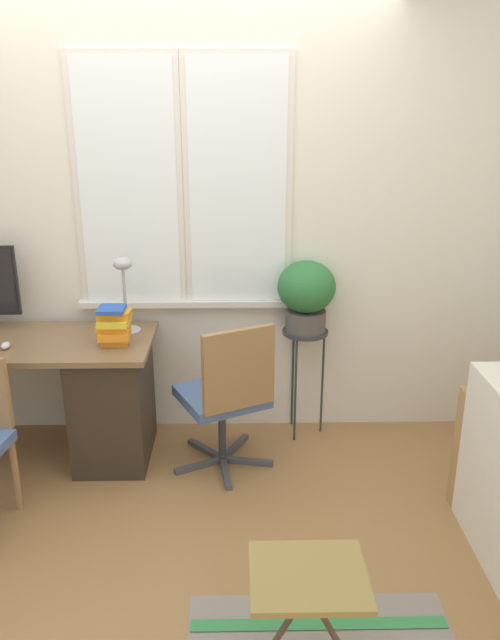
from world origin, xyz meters
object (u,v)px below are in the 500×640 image
office_chair_swivel (227,395)px  mouse (5,346)px  desk_lamp (124,284)px  folding_stool (308,582)px  potted_plant (306,292)px  plant_stand (305,343)px  book_stack (114,325)px

office_chair_swivel → mouse: bearing=-27.7°
desk_lamp → folding_stool: desk_lamp is taller
desk_lamp → potted_plant: desk_lamp is taller
mouse → office_chair_swivel: (1.18, -0.04, -0.28)m
folding_stool → desk_lamp: bearing=118.7°
plant_stand → folding_stool: bearing=-95.2°
book_stack → potted_plant: (1.07, 0.31, 0.09)m
book_stack → potted_plant: bearing=16.1°
desk_lamp → folding_stool: size_ratio=1.03×
mouse → plant_stand: mouse is taller
book_stack → folding_stool: size_ratio=0.50×
plant_stand → folding_stool: 1.76m
plant_stand → potted_plant: potted_plant is taller
mouse → book_stack: bearing=6.0°
desk_lamp → plant_stand: bearing=6.4°
book_stack → folding_stool: (0.92, -1.42, -0.46)m
desk_lamp → mouse: bearing=-157.4°
mouse → desk_lamp: (0.61, 0.25, 0.27)m
desk_lamp → potted_plant: 1.05m
office_chair_swivel → potted_plant: 0.77m
mouse → folding_stool: 2.05m
potted_plant → book_stack: bearing=-163.9°
desk_lamp → office_chair_swivel: (0.58, -0.29, -0.55)m
office_chair_swivel → folding_stool: bearing=77.1°
potted_plant → desk_lamp: bearing=-173.6°
mouse → plant_stand: size_ratio=0.11×
desk_lamp → book_stack: bearing=-99.6°
book_stack → folding_stool: bearing=-57.2°
book_stack → plant_stand: bearing=16.1°
office_chair_swivel → book_stack: bearing=-35.0°
desk_lamp → potted_plant: (1.04, 0.12, -0.09)m
book_stack → office_chair_swivel: (0.61, -0.10, -0.37)m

